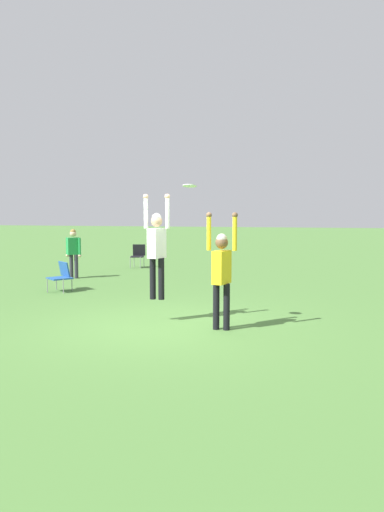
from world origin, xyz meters
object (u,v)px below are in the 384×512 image
Objects in this scene: person_defending at (222,268)px; frisbee at (190,186)px; person_jumping at (157,244)px; camping_chair_0 at (61,275)px; camping_chair_2 at (138,254)px; person_spectator_near at (73,249)px.

frisbee is at bearing -80.79° from person_defending.
person_jumping is 4.84m from camping_chair_0.
person_defending is at bearing 103.24° from camping_chair_2.
person_defending reaches higher than person_spectator_near.
camping_chair_0 is (-3.70, 2.93, -1.08)m from person_jumping.
person_defending reaches higher than camping_chair_0.
camping_chair_0 is at bearing -112.98° from person_spectator_near.
person_jumping reaches higher than person_defending.
person_jumping is 7.89× the size of frisbee.
camping_chair_0 is 5.89m from camping_chair_2.
person_jumping is 1.36m from frisbee.
camping_chair_2 is at bearing -52.00° from camping_chair_0.
camping_chair_2 is (-4.43, 9.12, -2.10)m from frisbee.
person_defending is at bearing -87.48° from person_spectator_near.
person_jumping is at bearing 179.69° from camping_chair_0.
person_jumping is at bearing -92.95° from person_spectator_near.
frisbee reaches higher than person_spectator_near.
frisbee reaches higher than camping_chair_0.
frisbee is at bearing 100.37° from camping_chair_2.
frisbee is 0.30× the size of camping_chair_0.
camping_chair_0 is (-4.44, 3.23, -2.18)m from frisbee.
person_defending is 1.61m from frisbee.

